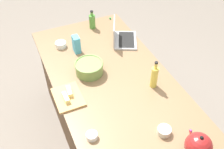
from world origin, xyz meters
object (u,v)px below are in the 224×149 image
at_px(laptop, 122,37).
at_px(ramekin_medium, 164,131).
at_px(butter_stick_left, 69,91).
at_px(candy_bag, 76,44).
at_px(bottle_oil, 154,77).
at_px(kettle, 198,146).
at_px(butter_stick_right, 66,97).
at_px(ramekin_small, 92,136).
at_px(bottle_olive, 92,21).
at_px(ramekin_wide, 61,45).
at_px(mixing_bowl_large, 89,68).
at_px(cutting_board, 68,97).

bearing_deg(laptop, ramekin_medium, 169.55).
relative_size(butter_stick_left, candy_bag, 0.65).
height_order(butter_stick_left, candy_bag, candy_bag).
bearing_deg(bottle_oil, candy_bag, 31.59).
xyz_separation_m(kettle, butter_stick_left, (0.85, 0.61, -0.04)).
distance_m(butter_stick_right, candy_bag, 0.63).
bearing_deg(ramekin_small, butter_stick_right, 9.03).
distance_m(bottle_olive, bottle_oil, 1.04).
xyz_separation_m(butter_stick_left, ramekin_wide, (0.65, -0.11, -0.01)).
distance_m(kettle, butter_stick_right, 1.03).
height_order(bottle_olive, bottle_oil, bottle_oil).
height_order(bottle_oil, ramekin_small, bottle_oil).
relative_size(bottle_oil, ramekin_wide, 2.47).
xyz_separation_m(laptop, butter_stick_left, (-0.49, 0.70, -0.01)).
relative_size(butter_stick_left, butter_stick_right, 1.00).
distance_m(bottle_oil, butter_stick_left, 0.70).
bearing_deg(bottle_olive, mixing_bowl_large, 156.88).
bearing_deg(ramekin_wide, candy_bag, -138.32).
distance_m(bottle_olive, butter_stick_left, 0.99).
distance_m(bottle_olive, butter_stick_right, 1.06).
bearing_deg(butter_stick_right, bottle_olive, -32.34).
bearing_deg(laptop, kettle, 175.94).
height_order(bottle_olive, cutting_board, bottle_olive).
xyz_separation_m(bottle_oil, ramekin_small, (-0.27, 0.65, -0.08)).
distance_m(mixing_bowl_large, butter_stick_right, 0.37).
distance_m(laptop, bottle_olive, 0.40).
bearing_deg(butter_stick_right, candy_bag, -26.38).
height_order(laptop, ramekin_medium, laptop).
relative_size(ramekin_small, candy_bag, 0.48).
xyz_separation_m(laptop, ramekin_wide, (0.16, 0.59, -0.02)).
xyz_separation_m(laptop, butter_stick_right, (-0.54, 0.75, -0.01)).
relative_size(butter_stick_right, ramekin_small, 1.35).
bearing_deg(butter_stick_left, ramekin_medium, -141.68).
xyz_separation_m(bottle_oil, butter_stick_left, (0.19, 0.67, -0.07)).
height_order(ramekin_small, ramekin_wide, ramekin_wide).
bearing_deg(butter_stick_left, ramekin_wide, -9.96).
bearing_deg(ramekin_medium, candy_bag, 12.88).
bearing_deg(bottle_olive, butter_stick_left, 148.22).
bearing_deg(ramekin_wide, butter_stick_right, 167.25).
distance_m(ramekin_wide, candy_bag, 0.19).
bearing_deg(bottle_olive, bottle_oil, -171.90).
distance_m(laptop, bottle_oil, 0.69).
bearing_deg(candy_bag, ramekin_medium, -167.12).
height_order(laptop, bottle_oil, bottle_oil).
height_order(cutting_board, ramekin_medium, ramekin_medium).
relative_size(butter_stick_left, ramekin_wide, 1.05).
relative_size(laptop, ramekin_wide, 3.57).
bearing_deg(mixing_bowl_large, butter_stick_left, 127.02).
height_order(laptop, bottle_olive, laptop).
height_order(mixing_bowl_large, bottle_oil, bottle_oil).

